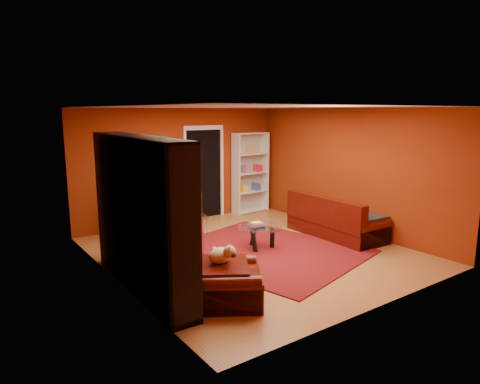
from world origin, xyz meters
TOP-DOWN VIEW (x-y plane):
  - floor at (0.00, 0.00)m, footprint 5.00×5.50m
  - ceiling at (0.00, 0.00)m, footprint 5.00×5.50m
  - wall_back at (0.00, 2.77)m, footprint 5.00×0.05m
  - wall_left at (-2.52, 0.00)m, footprint 0.05×5.50m
  - wall_right at (2.52, 0.00)m, footprint 0.05×5.50m
  - doorway at (0.60, 2.73)m, footprint 1.06×0.60m
  - rug at (0.19, -0.13)m, footprint 3.53×3.86m
  - media_unit at (-2.27, -0.37)m, footprint 0.54×2.88m
  - christmas_tree at (-1.20, 1.95)m, footprint 1.09×1.09m
  - gift_box_teal at (-1.83, 1.52)m, footprint 0.36×0.36m
  - gift_box_green at (-0.28, 1.70)m, footprint 0.30×0.30m
  - gift_box_red at (-1.26, 2.59)m, footprint 0.30×0.30m
  - white_bookshelf at (1.86, 2.57)m, footprint 0.97×0.39m
  - armchair at (-1.54, -1.41)m, footprint 1.47×1.47m
  - dog at (-1.56, -1.34)m, footprint 0.47×0.50m
  - sofa at (2.02, -0.18)m, footprint 0.96×2.05m
  - coffee_table at (0.21, 0.06)m, footprint 0.92×0.92m
  - acrylic_chair at (-0.32, 1.52)m, footprint 0.49×0.52m

SIDE VIEW (x-z plane):
  - floor at x=0.00m, z-range -0.05..0.00m
  - rug at x=0.19m, z-range 0.00..0.02m
  - gift_box_green at x=-0.28m, z-range 0.00..0.23m
  - gift_box_red at x=-1.26m, z-range 0.00..0.24m
  - gift_box_teal at x=-1.83m, z-range 0.00..0.29m
  - coffee_table at x=0.21m, z-range -0.04..0.48m
  - acrylic_chair at x=-0.32m, z-range 0.00..0.80m
  - armchair at x=-1.54m, z-range 0.00..0.83m
  - sofa at x=2.02m, z-range 0.00..0.87m
  - dog at x=-1.56m, z-range 0.49..0.76m
  - christmas_tree at x=-1.20m, z-range -0.03..1.86m
  - white_bookshelf at x=1.86m, z-range -0.03..2.03m
  - doorway at x=0.60m, z-range -0.03..2.13m
  - media_unit at x=-2.27m, z-range 0.00..2.20m
  - wall_back at x=0.00m, z-range 0.00..2.60m
  - wall_left at x=-2.52m, z-range 0.00..2.60m
  - wall_right at x=2.52m, z-range 0.00..2.60m
  - ceiling at x=0.00m, z-range 2.60..2.65m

